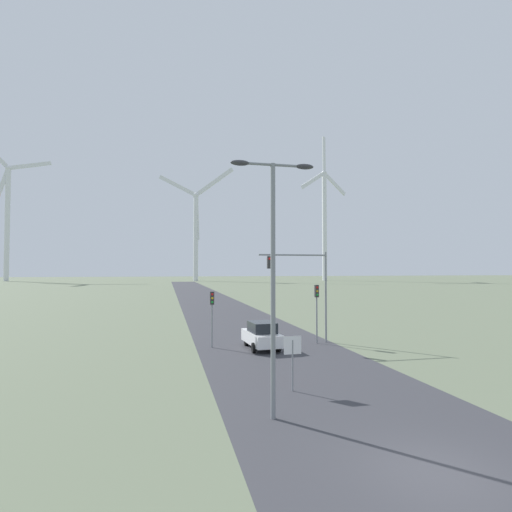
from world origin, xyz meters
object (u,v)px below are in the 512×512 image
at_px(wind_turbine_far_left, 7,213).
at_px(wind_turbine_center, 324,216).
at_px(stop_sign_near, 293,353).
at_px(wind_turbine_left, 196,226).
at_px(streetlamp, 273,255).
at_px(traffic_light_post_near_right, 317,301).
at_px(traffic_light_post_near_left, 212,306).
at_px(car_approaching, 262,335).
at_px(traffic_light_mast_overhead, 304,278).

bearing_deg(wind_turbine_far_left, wind_turbine_center, -8.59).
height_order(stop_sign_near, wind_turbine_left, wind_turbine_left).
bearing_deg(wind_turbine_left, streetlamp, -93.09).
xyz_separation_m(traffic_light_post_near_right, wind_turbine_far_left, (-82.63, 176.08, 28.36)).
relative_size(traffic_light_post_near_left, car_approaching, 0.91).
bearing_deg(wind_turbine_center, traffic_light_post_near_right, -112.63).
bearing_deg(traffic_light_post_near_right, wind_turbine_center, 67.37).
xyz_separation_m(stop_sign_near, wind_turbine_center, (69.41, 164.42, 29.87)).
bearing_deg(car_approaching, stop_sign_near, -95.20).
distance_m(streetlamp, traffic_light_post_near_right, 15.42).
height_order(traffic_light_post_near_right, wind_turbine_far_left, wind_turbine_far_left).
bearing_deg(traffic_light_post_near_left, traffic_light_post_near_right, -0.80).
relative_size(traffic_light_post_near_left, wind_turbine_far_left, 0.06).
bearing_deg(wind_turbine_center, streetlamp, -113.02).
height_order(car_approaching, wind_turbine_left, wind_turbine_left).
relative_size(stop_sign_near, wind_turbine_center, 0.03).
xyz_separation_m(car_approaching, wind_turbine_far_left, (-78.24, 177.09, 30.56)).
distance_m(traffic_light_post_near_left, wind_turbine_far_left, 193.41).
bearing_deg(wind_turbine_left, traffic_light_post_near_left, -93.61).
distance_m(streetlamp, car_approaching, 13.68).
relative_size(streetlamp, wind_turbine_center, 0.13).
distance_m(traffic_light_mast_overhead, wind_turbine_far_left, 195.69).
bearing_deg(wind_turbine_center, traffic_light_post_near_left, -115.03).
bearing_deg(wind_turbine_center, car_approaching, -113.87).
relative_size(traffic_light_post_near_right, wind_turbine_far_left, 0.06).
bearing_deg(traffic_light_mast_overhead, traffic_light_post_near_right, -18.04).
relative_size(stop_sign_near, traffic_light_mast_overhead, 0.36).
height_order(traffic_light_mast_overhead, wind_turbine_center, wind_turbine_center).
xyz_separation_m(streetlamp, wind_turbine_left, (9.33, 172.66, 19.57)).
xyz_separation_m(wind_turbine_left, wind_turbine_center, (61.77, -5.28, 6.08)).
height_order(streetlamp, wind_turbine_far_left, wind_turbine_far_left).
bearing_deg(traffic_light_post_near_right, stop_sign_near, -116.53).
relative_size(stop_sign_near, traffic_light_post_near_left, 0.63).
relative_size(streetlamp, traffic_light_post_near_right, 2.20).
height_order(stop_sign_near, wind_turbine_far_left, wind_turbine_far_left).
bearing_deg(stop_sign_near, streetlamp, -119.79).
distance_m(car_approaching, wind_turbine_center, 172.15).
distance_m(traffic_light_mast_overhead, car_approaching, 5.38).
height_order(stop_sign_near, traffic_light_post_near_left, traffic_light_post_near_left).
bearing_deg(traffic_light_post_near_left, traffic_light_mast_overhead, 1.55).
distance_m(stop_sign_near, traffic_light_mast_overhead, 12.05).
height_order(streetlamp, traffic_light_post_near_right, streetlamp).
bearing_deg(traffic_light_post_near_left, car_approaching, -18.75).
relative_size(traffic_light_post_near_left, traffic_light_mast_overhead, 0.58).
distance_m(traffic_light_post_near_right, car_approaching, 5.01).
bearing_deg(traffic_light_post_near_left, wind_turbine_center, 64.97).
height_order(traffic_light_post_near_right, traffic_light_mast_overhead, traffic_light_mast_overhead).
xyz_separation_m(traffic_light_post_near_left, wind_turbine_far_left, (-74.97, 175.98, 28.64)).
bearing_deg(wind_turbine_far_left, traffic_light_mast_overhead, -65.06).
xyz_separation_m(streetlamp, wind_turbine_far_left, (-75.68, 189.56, 25.55)).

